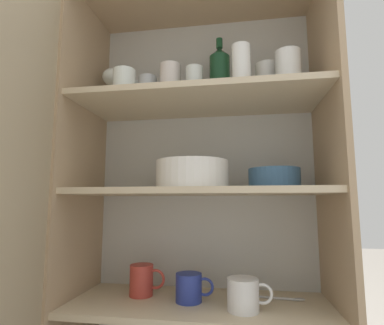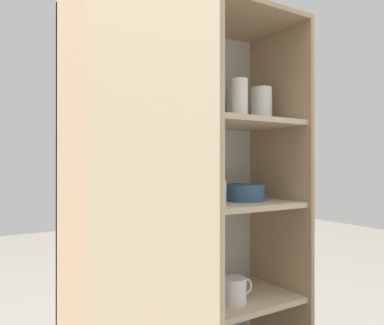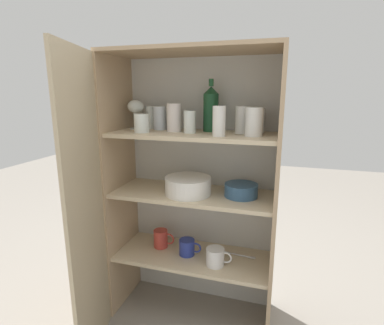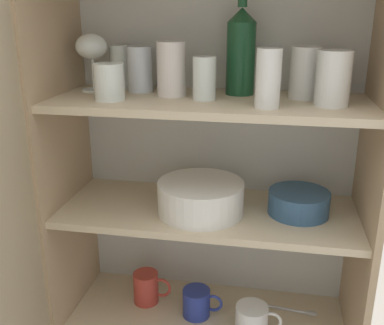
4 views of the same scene
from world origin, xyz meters
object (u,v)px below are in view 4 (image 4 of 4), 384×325
at_px(mixing_bowl_large, 299,202).
at_px(coffee_mug_primary, 252,320).
at_px(plate_stack_white, 201,197).
at_px(wine_bottle, 241,51).

height_order(mixing_bowl_large, coffee_mug_primary, mixing_bowl_large).
height_order(plate_stack_white, coffee_mug_primary, plate_stack_white).
bearing_deg(plate_stack_white, mixing_bowl_large, 8.96).
xyz_separation_m(wine_bottle, coffee_mug_primary, (0.07, -0.14, -0.75)).
height_order(wine_bottle, plate_stack_white, wine_bottle).
relative_size(plate_stack_white, mixing_bowl_large, 1.43).
xyz_separation_m(wine_bottle, plate_stack_white, (-0.09, -0.11, -0.39)).
bearing_deg(mixing_bowl_large, plate_stack_white, -171.04).
distance_m(plate_stack_white, coffee_mug_primary, 0.40).
height_order(wine_bottle, mixing_bowl_large, wine_bottle).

